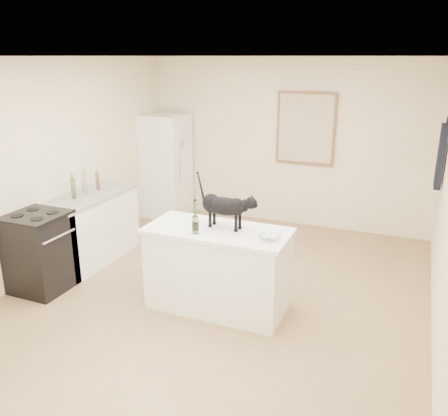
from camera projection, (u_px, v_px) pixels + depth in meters
The scene contains 19 objects.
floor at pixel (217, 296), 5.33m from camera, with size 5.50×5.50×0.00m, color #9F7954.
ceiling at pixel (216, 56), 4.52m from camera, with size 5.50×5.50×0.00m, color white.
wall_back at pixel (286, 143), 7.34m from camera, with size 4.50×4.50×0.00m, color beige.
wall_front at pixel (12, 311), 2.51m from camera, with size 4.50×4.50×0.00m, color beige.
wall_left at pixel (48, 167), 5.75m from camera, with size 5.50×5.50×0.00m, color beige.
island_base at pixel (218, 270), 4.98m from camera, with size 1.44×0.67×0.86m, color white.
island_top at pixel (218, 231), 4.84m from camera, with size 1.50×0.70×0.04m, color white.
left_cabinets at pixel (90, 229), 6.17m from camera, with size 0.60×1.40×0.86m, color white.
left_countertop at pixel (87, 196), 6.03m from camera, with size 0.62×1.44×0.04m, color gray.
stove at pixel (40, 253), 5.38m from camera, with size 0.60×0.60×0.90m, color black.
fridge at pixel (166, 166), 7.84m from camera, with size 0.68×0.68×1.70m, color white.
artwork_frame at pixel (306, 129), 7.13m from camera, with size 0.90×0.03×1.10m, color brown.
artwork_canvas at pixel (305, 129), 7.11m from camera, with size 0.82×0.00×1.02m, color beige.
hanging_garment at pixel (441, 156), 5.89m from camera, with size 0.08×0.34×0.80m, color black.
black_cat at pixel (224, 208), 4.81m from camera, with size 0.60×0.18×0.42m, color black, non-canonical shape.
wine_bottle at pixel (195, 219), 4.67m from camera, with size 0.07×0.07×0.31m, color #365B24.
glass_bowl at pixel (270, 238), 4.53m from camera, with size 0.21×0.21×0.05m, color white.
fridge_paper at pixel (184, 143), 7.60m from camera, with size 0.00×0.13×0.17m, color beige.
counter_bottle_cluster at pixel (84, 185), 6.00m from camera, with size 0.09×0.52×0.28m.
Camera 1 is at (1.90, -4.36, 2.60)m, focal length 37.63 mm.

